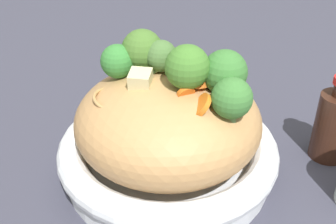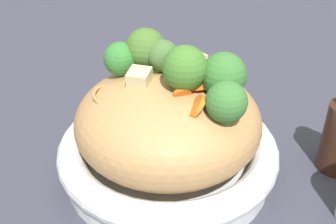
# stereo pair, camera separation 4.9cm
# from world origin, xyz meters

# --- Properties ---
(ground_plane) EXTENTS (3.00, 3.00, 0.00)m
(ground_plane) POSITION_xyz_m (0.00, 0.00, 0.00)
(ground_plane) COLOR #373745
(serving_bowl) EXTENTS (0.28, 0.28, 0.06)m
(serving_bowl) POSITION_xyz_m (0.00, 0.00, 0.03)
(serving_bowl) COLOR white
(serving_bowl) RESTS_ON ground_plane
(noodle_heap) EXTENTS (0.23, 0.23, 0.12)m
(noodle_heap) POSITION_xyz_m (0.00, -0.00, 0.08)
(noodle_heap) COLOR tan
(noodle_heap) RESTS_ON serving_bowl
(broccoli_florets) EXTENTS (0.19, 0.12, 0.08)m
(broccoli_florets) POSITION_xyz_m (0.01, 0.01, 0.15)
(broccoli_florets) COLOR #8EB769
(broccoli_florets) RESTS_ON serving_bowl
(carrot_coins) EXTENTS (0.15, 0.08, 0.04)m
(carrot_coins) POSITION_xyz_m (0.03, 0.01, 0.14)
(carrot_coins) COLOR orange
(carrot_coins) RESTS_ON serving_bowl
(zucchini_slices) EXTENTS (0.09, 0.07, 0.03)m
(zucchini_slices) POSITION_xyz_m (-0.01, 0.02, 0.14)
(zucchini_slices) COLOR beige
(zucchini_slices) RESTS_ON serving_bowl
(chicken_chunks) EXTENTS (0.09, 0.12, 0.03)m
(chicken_chunks) POSITION_xyz_m (-0.03, 0.01, 0.14)
(chicken_chunks) COLOR beige
(chicken_chunks) RESTS_ON serving_bowl
(soy_sauce_bottle) EXTENTS (0.05, 0.05, 0.12)m
(soy_sauce_bottle) POSITION_xyz_m (0.13, 0.18, 0.05)
(soy_sauce_bottle) COLOR #381E14
(soy_sauce_bottle) RESTS_ON ground_plane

